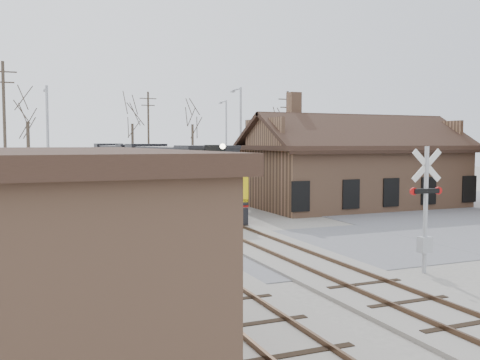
% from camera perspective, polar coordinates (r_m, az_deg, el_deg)
% --- Properties ---
extents(ground, '(140.00, 140.00, 0.00)m').
position_cam_1_polar(ground, '(22.12, 3.97, -7.57)').
color(ground, '#9D988E').
rests_on(ground, ground).
extents(road, '(60.00, 9.00, 0.03)m').
position_cam_1_polar(road, '(22.12, 3.97, -7.53)').
color(road, slate).
rests_on(road, ground).
extents(track_main, '(3.40, 90.00, 0.24)m').
position_cam_1_polar(track_main, '(35.99, -6.77, -3.00)').
color(track_main, '#9D988E').
rests_on(track_main, ground).
extents(track_siding, '(3.40, 90.00, 0.24)m').
position_cam_1_polar(track_siding, '(35.04, -13.87, -3.28)').
color(track_siding, '#9D988E').
rests_on(track_siding, ground).
extents(depot, '(15.20, 9.31, 7.90)m').
position_cam_1_polar(depot, '(38.20, 12.07, 0.87)').
color(depot, '#94694D').
rests_on(depot, ground).
extents(locomotive_lead, '(2.92, 19.54, 4.34)m').
position_cam_1_polar(locomotive_lead, '(36.12, -6.95, 0.55)').
color(locomotive_lead, black).
rests_on(locomotive_lead, ground).
extents(locomotive_trailing, '(2.92, 19.54, 4.10)m').
position_cam_1_polar(locomotive_trailing, '(55.44, -12.47, 1.68)').
color(locomotive_trailing, black).
rests_on(locomotive_trailing, ground).
extents(crossbuck_near, '(1.23, 0.32, 4.32)m').
position_cam_1_polar(crossbuck_near, '(19.19, 19.17, -3.48)').
color(crossbuck_near, '#A5A8AD').
rests_on(crossbuck_near, ground).
extents(crossbuck_far, '(1.14, 0.36, 4.06)m').
position_cam_1_polar(crossbuck_far, '(24.71, -13.01, -1.98)').
color(crossbuck_far, '#A5A8AD').
rests_on(crossbuck_far, ground).
extents(streetlight_a, '(0.25, 2.04, 8.17)m').
position_cam_1_polar(streetlight_a, '(37.47, -19.83, 4.04)').
color(streetlight_a, '#A5A8AD').
rests_on(streetlight_a, ground).
extents(streetlight_b, '(0.25, 2.04, 8.86)m').
position_cam_1_polar(streetlight_b, '(43.21, 0.00, 4.71)').
color(streetlight_b, '#A5A8AD').
rests_on(streetlight_b, ground).
extents(streetlight_c, '(0.25, 2.04, 8.86)m').
position_cam_1_polar(streetlight_c, '(56.23, -1.53, 4.54)').
color(streetlight_c, '#A5A8AD').
rests_on(streetlight_c, ground).
extents(utility_pole_a, '(2.00, 0.24, 10.66)m').
position_cam_1_polar(utility_pole_a, '(45.11, -23.82, 5.09)').
color(utility_pole_a, '#382D23').
rests_on(utility_pole_a, ground).
extents(utility_pole_b, '(2.00, 0.24, 10.45)m').
position_cam_1_polar(utility_pole_b, '(64.60, -9.74, 4.85)').
color(utility_pole_b, '#382D23').
rests_on(utility_pole_b, ground).
extents(utility_pole_c, '(2.00, 0.24, 9.54)m').
position_cam_1_polar(utility_pole_c, '(53.76, 5.08, 4.58)').
color(utility_pole_c, '#382D23').
rests_on(utility_pole_c, ground).
extents(tree_b, '(4.29, 4.29, 10.51)m').
position_cam_1_polar(tree_b, '(54.56, -21.74, 6.92)').
color(tree_b, '#382D23').
rests_on(tree_b, ground).
extents(tree_c, '(4.50, 4.50, 11.02)m').
position_cam_1_polar(tree_c, '(66.61, -11.43, 6.86)').
color(tree_c, '#382D23').
rests_on(tree_c, ground).
extents(tree_d, '(4.43, 4.43, 10.85)m').
position_cam_1_polar(tree_d, '(64.82, -5.10, 6.89)').
color(tree_d, '#382D23').
rests_on(tree_d, ground).
extents(tree_e, '(3.53, 3.53, 8.64)m').
position_cam_1_polar(tree_e, '(66.23, 4.52, 5.47)').
color(tree_e, '#382D23').
rests_on(tree_e, ground).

